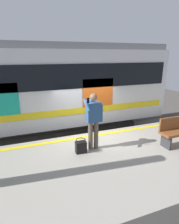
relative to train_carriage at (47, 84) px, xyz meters
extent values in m
plane|color=#4C4742|center=(-1.25, 2.05, -2.53)|extent=(26.45, 26.45, 0.00)
cube|color=#9E998E|center=(-1.25, 3.95, -2.05)|extent=(17.63, 3.80, 0.95)
cube|color=yellow|center=(-1.25, 2.35, -1.57)|extent=(17.28, 0.16, 0.01)
cube|color=slate|center=(-1.25, 0.71, -2.45)|extent=(22.92, 0.08, 0.16)
cube|color=slate|center=(-1.25, -0.72, -2.45)|extent=(22.92, 0.08, 0.16)
cube|color=silver|center=(0.00, -0.01, -0.10)|extent=(10.18, 2.70, 2.96)
cube|color=gray|center=(0.00, -0.01, 1.50)|extent=(9.97, 2.49, 0.24)
cube|color=black|center=(0.00, 1.36, 0.42)|extent=(9.67, 0.03, 0.90)
cube|color=yellow|center=(0.00, 1.36, -0.91)|extent=(9.67, 0.03, 0.24)
cube|color=#D85919|center=(-1.78, 1.37, -0.25)|extent=(1.28, 0.02, 1.09)
cylinder|color=black|center=(-3.31, 1.08, -1.95)|extent=(0.84, 0.12, 0.84)
cylinder|color=black|center=(-3.31, -1.09, -1.95)|extent=(0.84, 0.12, 0.84)
cylinder|color=brown|center=(-0.93, 3.21, -1.14)|extent=(0.14, 0.14, 0.88)
cylinder|color=brown|center=(-0.75, 3.21, -1.14)|extent=(0.14, 0.14, 0.88)
cube|color=#2D517F|center=(-0.84, 3.21, -0.41)|extent=(0.40, 0.24, 0.58)
sphere|color=#2D517F|center=(-0.84, 3.05, -0.14)|extent=(0.20, 0.20, 0.20)
sphere|color=#997051|center=(-0.84, 3.21, 0.03)|extent=(0.22, 0.22, 0.22)
cylinder|color=#2D517F|center=(-1.09, 3.21, -0.47)|extent=(0.09, 0.09, 0.52)
cylinder|color=#2D517F|center=(-0.61, 3.29, -0.17)|extent=(0.09, 0.42, 0.33)
cube|color=black|center=(-0.61, 3.39, -0.01)|extent=(0.07, 0.02, 0.15)
cube|color=black|center=(-0.41, 3.31, -1.40)|extent=(0.32, 0.18, 0.35)
torus|color=black|center=(-0.41, 3.31, -1.17)|extent=(0.29, 0.29, 0.02)
cube|color=brown|center=(-3.53, 3.77, -0.88)|extent=(1.45, 0.06, 0.40)
cube|color=#333338|center=(-2.95, 3.96, -1.35)|extent=(0.06, 0.40, 0.45)
camera|label=1|loc=(1.08, 7.97, 1.18)|focal=29.82mm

